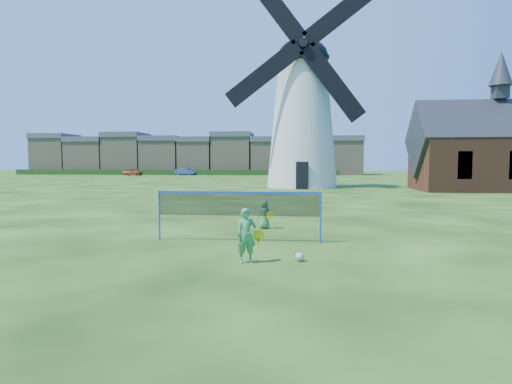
{
  "coord_description": "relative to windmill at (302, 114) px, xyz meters",
  "views": [
    {
      "loc": [
        1.54,
        -13.06,
        2.45
      ],
      "look_at": [
        0.2,
        0.5,
        1.5
      ],
      "focal_mm": 30.29,
      "sensor_mm": 36.0,
      "label": 1
    }
  ],
  "objects": [
    {
      "name": "badminton_net",
      "position": [
        -2.15,
        -29.03,
        -5.95
      ],
      "size": [
        5.05,
        0.05,
        1.55
      ],
      "color": "blue",
      "rests_on": "ground"
    },
    {
      "name": "player_boy",
      "position": [
        -1.56,
        -26.38,
        -6.57
      ],
      "size": [
        0.66,
        0.52,
        1.05
      ],
      "rotation": [
        0.0,
        0.0,
        3.56
      ],
      "color": "#418744",
      "rests_on": "ground"
    },
    {
      "name": "player_girl",
      "position": [
        -1.57,
        -31.8,
        -6.42
      ],
      "size": [
        0.7,
        0.47,
        1.34
      ],
      "rotation": [
        0.0,
        0.0,
        0.35
      ],
      "color": "#3A9151",
      "rests_on": "ground"
    },
    {
      "name": "hedge",
      "position": [
        -23.86,
        36.98,
        -6.59
      ],
      "size": [
        62.0,
        0.8,
        1.0
      ],
      "primitive_type": "cube",
      "color": "#193814",
      "rests_on": "ground"
    },
    {
      "name": "play_ball",
      "position": [
        -0.28,
        -31.51,
        -6.98
      ],
      "size": [
        0.22,
        0.22,
        0.22
      ],
      "primitive_type": "sphere",
      "color": "green",
      "rests_on": "ground"
    },
    {
      "name": "chapel",
      "position": [
        16.53,
        -3.46,
        -3.8
      ],
      "size": [
        13.83,
        6.71,
        11.7
      ],
      "color": "brown",
      "rests_on": "ground"
    },
    {
      "name": "terraced_houses",
      "position": [
        -21.47,
        42.98,
        -3.18
      ],
      "size": [
        65.75,
        8.4,
        8.3
      ],
      "color": "tan",
      "rests_on": "ground"
    },
    {
      "name": "car_right",
      "position": [
        -21.31,
        36.72,
        -6.44
      ],
      "size": [
        4.17,
        2.25,
        1.3
      ],
      "primitive_type": "imported",
      "rotation": [
        0.0,
        0.0,
        1.34
      ],
      "color": "navy",
      "rests_on": "ground"
    },
    {
      "name": "ground",
      "position": [
        -1.86,
        -29.02,
        -7.09
      ],
      "size": [
        220.0,
        220.0,
        0.0
      ],
      "primitive_type": "plane",
      "color": "black",
      "rests_on": "ground"
    },
    {
      "name": "car_left",
      "position": [
        -30.21,
        33.42,
        -6.49
      ],
      "size": [
        3.61,
        1.67,
        1.2
      ],
      "primitive_type": "imported",
      "rotation": [
        0.0,
        0.0,
        1.5
      ],
      "color": "maroon",
      "rests_on": "ground"
    },
    {
      "name": "windmill",
      "position": [
        0.0,
        0.0,
        0.0
      ],
      "size": [
        14.19,
        6.74,
        20.11
      ],
      "color": "silver",
      "rests_on": "ground"
    }
  ]
}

